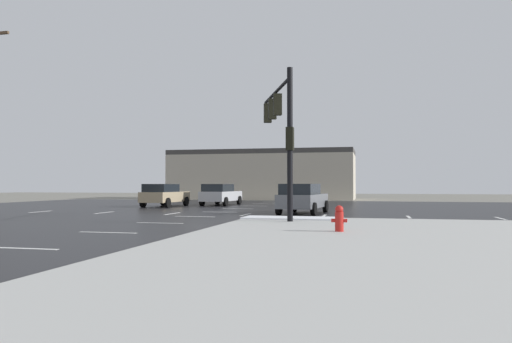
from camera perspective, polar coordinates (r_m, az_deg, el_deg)
ground_plane at (r=25.66m, az=-5.60°, el=-5.01°), size 120.00×120.00×0.00m
road_asphalt at (r=25.66m, az=-5.60°, el=-4.99°), size 44.00×44.00×0.02m
snow_strip_curbside at (r=20.55m, az=4.11°, el=-5.41°), size 4.00×1.60×0.06m
lane_markings at (r=23.98m, az=-3.92°, el=-5.21°), size 36.15×36.15×0.01m
traffic_signal_mast at (r=21.05m, az=2.86°, el=5.92°), size 2.31×5.61×5.99m
fire_hydrant at (r=15.14m, az=9.67°, el=-5.40°), size 0.48×0.26×0.79m
strip_building_background at (r=53.33m, az=0.88°, el=-0.40°), size 19.49×8.00×5.21m
sedan_silver at (r=36.54m, az=-4.17°, el=-2.64°), size 2.24×4.62×1.58m
sedan_grey at (r=25.94m, az=5.43°, el=-3.09°), size 2.39×4.67×1.58m
sedan_tan at (r=34.83m, az=-10.65°, el=-2.67°), size 2.16×4.59×1.58m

